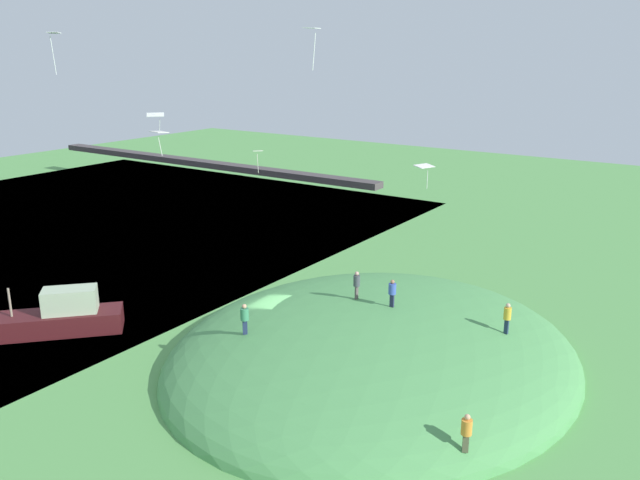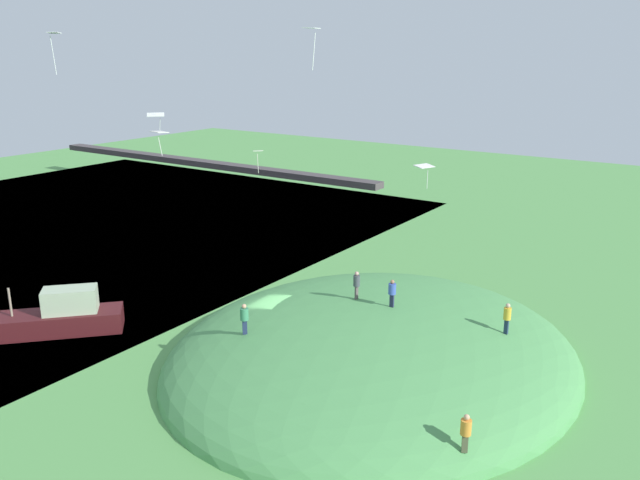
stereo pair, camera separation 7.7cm
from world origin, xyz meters
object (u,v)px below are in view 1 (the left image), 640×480
Objects in this scene: person_with_child at (392,290)px; person_watching_kites at (507,315)px; kite_5 at (54,38)px; kite_7 at (312,31)px; person_walking_path at (245,316)px; kite_8 at (159,133)px; kite_1 at (258,153)px; boat_on_lake at (55,318)px; person_on_hilltop at (467,429)px; kite_0 at (424,167)px; kite_4 at (156,115)px; person_near_shore at (357,282)px.

person_watching_kites is (6.21, 1.46, -0.55)m from person_with_child.
kite_7 is at bearing 27.57° from kite_5.
kite_8 reaches higher than person_walking_path.
kite_8 reaches higher than kite_1.
kite_1 is at bearing -166.54° from person_watching_kites.
kite_8 reaches higher than boat_on_lake.
boat_on_lake is 26.68m from person_on_hilltop.
kite_7 is (-9.70, -4.35, 14.57)m from person_watching_kites.
kite_7 reaches higher than kite_1.
kite_8 reaches higher than person_watching_kites.
kite_5 is 7.16m from kite_8.
kite_8 reaches higher than kite_0.
kite_0 is 1.03× the size of kite_1.
person_with_child is (18.73, 9.15, 2.95)m from boat_on_lake.
kite_0 is at bearing 23.23° from person_walking_path.
boat_on_lake is at bearing -155.32° from kite_8.
boat_on_lake is 5.87× the size of kite_4.
kite_0 is at bearing 21.62° from kite_4.
kite_4 is at bearing 102.35° from kite_5.
person_near_shore is at bearing -104.01° from kite_0.
person_with_child reaches higher than boat_on_lake.
person_on_hilltop is at bearing 2.32° from kite_5.
kite_1 reaches higher than person_walking_path.
kite_5 is (3.09, -0.08, 16.65)m from boat_on_lake.
person_with_child is 1.20× the size of kite_8.
kite_1 is (-10.19, 0.72, 6.84)m from person_with_child.
person_near_shore is 8.42m from kite_0.
person_with_child is 6.40m from person_watching_kites.
person_walking_path is (13.37, 2.55, 2.43)m from boat_on_lake.
kite_4 is (-15.10, -0.95, 8.91)m from person_near_shore.
kite_0 reaches higher than person_watching_kites.
person_walking_path reaches higher than person_watching_kites.
kite_0 is (-7.16, 4.10, 6.72)m from person_watching_kites.
person_walking_path is 11.21m from kite_8.
kite_5 is at bearing 147.49° from person_walking_path.
kite_0 reaches higher than boat_on_lake.
kite_5 is 1.61× the size of kite_8.
person_watching_kites is 8.70m from person_near_shore.
kite_1 is at bearing 61.32° from kite_5.
boat_on_lake is 21.05m from person_with_child.
person_walking_path is at bearing -5.96° from kite_8.
kite_1 reaches higher than person_on_hilltop.
person_walking_path is 1.20× the size of kite_1.
kite_8 is (-6.37, 0.66, 9.20)m from person_walking_path.
kite_7 is 10.27m from kite_8.
kite_4 is 0.99× the size of kite_8.
person_with_child is 22.74m from kite_5.
person_watching_kites is at bearing 26.08° from kite_5.
person_walking_path is at bearing -34.07° from person_on_hilltop.
person_with_child is at bearing 30.54° from kite_5.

